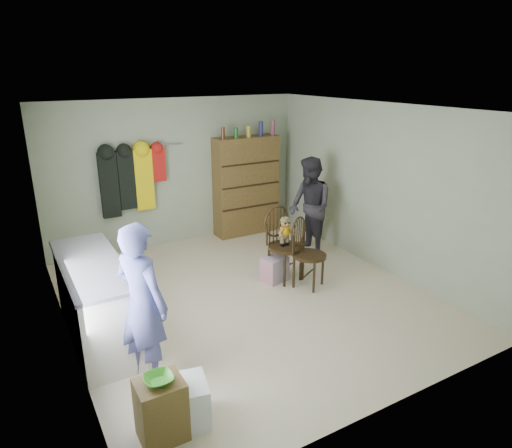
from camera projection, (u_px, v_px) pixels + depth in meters
ground_plane at (247, 297)px, 6.20m from camera, size 5.00×5.00×0.00m
room_walls at (228, 176)px, 6.13m from camera, size 5.00×5.00×5.00m
counter at (96, 301)px, 5.13m from camera, size 0.64×1.86×0.94m
stool at (161, 410)px, 3.77m from camera, size 0.38×0.33×0.55m
bowl at (159, 379)px, 3.67m from camera, size 0.24×0.24×0.06m
plastic_tub at (184, 403)px, 3.96m from camera, size 0.48×0.47×0.39m
chair_front at (283, 239)px, 6.56m from camera, size 0.56×0.56×1.09m
chair_far at (305, 250)px, 6.38m from camera, size 0.61×0.61×1.01m
striped_bag at (274, 269)px, 6.63m from camera, size 0.40×0.35×0.37m
person_left at (142, 304)px, 4.34m from camera, size 0.62×0.71×1.64m
person_right at (310, 207)px, 7.43m from camera, size 0.70×0.85×1.62m
dresser at (246, 185)px, 8.38m from camera, size 1.20×0.39×2.06m
coat_rack at (131, 179)px, 7.36m from camera, size 1.42×0.12×1.09m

